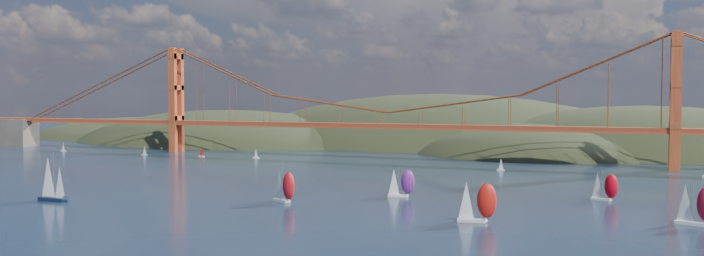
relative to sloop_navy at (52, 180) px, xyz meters
name	(u,v)px	position (x,y,z in m)	size (l,w,h in m)	color
ground	(121,228)	(45.42, -24.04, -6.06)	(1200.00, 1200.00, 0.00)	black
headlands	(521,170)	(90.37, 254.25, -18.51)	(725.00, 225.00, 96.00)	black
bridge	(386,90)	(43.67, 155.96, 26.18)	(552.00, 12.00, 55.00)	#91381D
sloop_navy	(52,180)	(0.00, 0.00, 0.00)	(8.80, 4.96, 13.72)	black
racer_0	(284,186)	(61.26, 22.87, -1.44)	(8.70, 6.37, 9.78)	white
racer_1	(476,201)	(116.98, 13.37, -1.13)	(9.29, 4.88, 10.43)	silver
racer_2	(695,204)	(163.92, 28.56, -1.17)	(9.25, 5.71, 10.35)	white
racer_3	(604,186)	(143.07, 60.05, -1.96)	(7.74, 4.70, 8.67)	silver
racer_rwb	(401,182)	(87.86, 45.10, -1.79)	(8.06, 4.70, 9.03)	silver
distant_boat_0	(63,147)	(-132.52, 134.89, -3.65)	(3.00, 2.00, 4.70)	silver
distant_boat_1	(145,150)	(-76.20, 132.02, -3.65)	(3.00, 2.00, 4.70)	silver
distant_boat_2	(202,152)	(-44.31, 135.18, -3.65)	(3.00, 2.00, 4.70)	silver
distant_boat_3	(256,153)	(-15.58, 138.14, -3.65)	(3.00, 2.00, 4.70)	silver
distant_boat_8	(501,165)	(101.91, 128.43, -3.65)	(3.00, 2.00, 4.70)	silver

